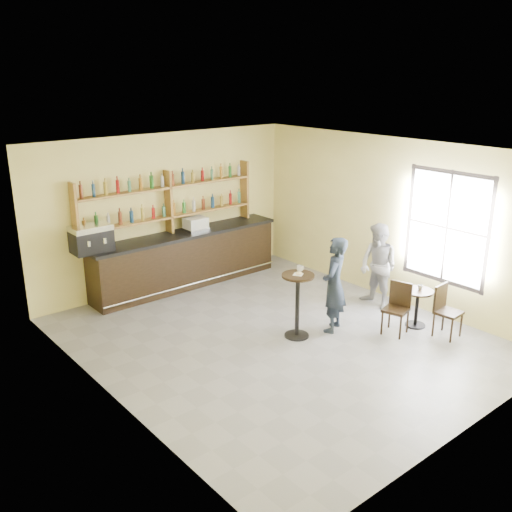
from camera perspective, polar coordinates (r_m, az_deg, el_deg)
floor at (r=9.91m, az=2.09°, el=-8.24°), size 7.00×7.00×0.00m
ceiling at (r=8.96m, az=2.33°, el=10.41°), size 7.00×7.00×0.00m
wall_back at (r=12.04m, az=-9.01°, el=4.49°), size 7.00×0.00×7.00m
wall_front at (r=7.27m, az=21.05°, el=-5.87°), size 7.00×0.00×7.00m
wall_left at (r=7.75m, az=-14.60°, el=-3.72°), size 0.00×7.00×7.00m
wall_right at (r=11.46m, az=13.47°, el=3.51°), size 0.00×7.00×7.00m
window_pane at (r=10.79m, az=18.55°, el=2.69°), size 0.00×2.00×2.00m
window_frame at (r=10.78m, az=18.53°, el=2.68°), size 0.04×1.70×2.10m
shelf_unit at (r=11.89m, az=-8.74°, el=5.36°), size 4.00×0.26×1.40m
liquor_bottles at (r=11.85m, az=-8.78°, el=6.16°), size 3.68×0.10×1.00m
bar_counter at (r=12.15m, az=-7.02°, el=-0.30°), size 4.30×0.84×1.16m
espresso_machine at (r=10.99m, az=-16.15°, el=1.69°), size 0.73×0.48×0.51m
pastry_case at (r=12.08m, az=-6.07°, el=3.21°), size 0.49×0.41×0.28m
pedestal_table at (r=9.77m, az=4.15°, el=-5.00°), size 0.69×0.69×1.14m
napkin at (r=9.56m, az=4.23°, el=-1.85°), size 0.21×0.21×0.00m
donut at (r=9.55m, az=4.32°, el=-1.73°), size 0.14×0.14×0.04m
cup_pedestal at (r=9.70m, az=4.43°, el=-1.26°), size 0.14×0.14×0.10m
man_main at (r=9.98m, az=7.82°, el=-2.86°), size 0.74×0.65×1.71m
cafe_table at (r=10.63m, az=15.77°, el=-5.04°), size 0.66×0.66×0.69m
cup_cafe at (r=10.52m, az=16.11°, el=-3.02°), size 0.11×0.11×0.09m
chair_west at (r=10.19m, az=13.81°, el=-5.20°), size 0.49×0.49×0.91m
chair_south at (r=10.33m, az=18.70°, el=-5.32°), size 0.42×0.42×0.92m
patron_second at (r=11.14m, az=12.12°, el=-1.00°), size 0.71×0.87×1.65m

